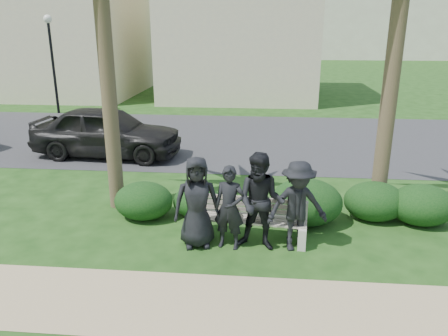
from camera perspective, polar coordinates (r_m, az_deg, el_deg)
The scene contains 17 objects.
ground at distance 8.10m, azimuth 1.93°, elevation -10.20°, with size 160.00×160.00×0.00m, color #193D11.
footpath at distance 6.57m, azimuth 0.98°, elevation -17.64°, with size 30.00×1.60×0.01m, color tan.
asphalt_street at distance 15.60m, azimuth 3.64°, elevation 3.84°, with size 160.00×8.00×0.01m, color #2D2D30.
stucco_bldg_left at distance 28.00m, azimuth -22.02°, elevation 16.52°, with size 10.40×8.40×7.30m.
stucco_bldg_right at distance 25.16m, azimuth 2.13°, elevation 17.71°, with size 8.40×8.40×7.30m.
street_lamp at distance 21.31m, azimuth -21.66°, elevation 14.49°, with size 0.36×0.36×4.29m.
park_bench at distance 8.21m, azimuth 3.06°, elevation -7.10°, with size 2.23×0.73×0.76m.
man_a at distance 7.81m, azimuth -3.57°, elevation -4.49°, with size 0.82×0.54×1.68m, color black.
man_b at distance 7.75m, azimuth 0.71°, elevation -5.23°, with size 0.56×0.37×1.53m, color black.
man_c at distance 7.70m, azimuth 4.82°, elevation -4.46°, with size 0.87×0.68×1.78m, color black.
man_d at distance 7.77m, azimuth 9.57°, elevation -4.97°, with size 1.07×0.61×1.65m, color black.
hedge_b at distance 9.23m, azimuth -10.46°, elevation -4.09°, with size 1.22×1.00×0.79m, color black.
hedge_c at distance 9.22m, azimuth -3.49°, elevation -4.25°, with size 1.03×0.85×0.67m, color black.
hedge_d at distance 8.97m, azimuth 10.69°, elevation -4.23°, with size 1.46×1.20×0.95m, color black.
hedge_e at distance 9.55m, azimuth 19.07°, elevation -3.99°, with size 1.25×1.03×0.81m, color black.
hedge_f at distance 9.69m, azimuth 24.45°, elevation -4.27°, with size 1.28×1.06×0.84m, color black.
car_a at distance 13.78m, azimuth -15.06°, elevation 4.61°, with size 1.81×4.50×1.53m, color black.
Camera 1 is at (0.37, -7.12, 3.84)m, focal length 35.00 mm.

